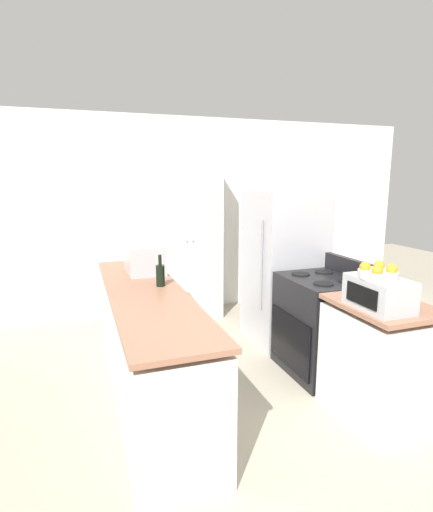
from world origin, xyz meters
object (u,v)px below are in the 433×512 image
Objects in this scene: microwave at (145,258)px; wine_bottle at (160,275)px; pantry_cabinet at (184,237)px; stove at (321,324)px; fruit_bowl at (378,272)px; toaster_oven at (379,293)px; refrigerator at (284,267)px.

wine_bottle is at bearing -86.12° from microwave.
pantry_cabinet reaches higher than stove.
stove is 1.58m from wine_bottle.
fruit_bowl is (0.64, -2.79, 0.12)m from pantry_cabinet.
toaster_oven is (1.32, -1.10, 0.01)m from wine_bottle.
pantry_cabinet reaches higher than wine_bottle.
microwave is at bearing 93.88° from wine_bottle.
refrigerator reaches higher than wine_bottle.
pantry_cabinet reaches higher than toaster_oven.
toaster_oven is at bearing -76.81° from pantry_cabinet.
microwave reaches higher than stove.
microwave is 1.14× the size of toaster_oven.
fruit_bowl is (-0.20, -1.67, 0.33)m from refrigerator.
refrigerator is (0.04, 0.81, 0.38)m from stove.
toaster_oven is (-0.18, -1.68, 0.18)m from refrigerator.
pantry_cabinet is 4.82× the size of toaster_oven.
toaster_oven is at bearing -99.59° from stove.
refrigerator is 3.38× the size of microwave.
microwave is at bearing -121.38° from pantry_cabinet.
wine_bottle is (-1.50, -0.58, 0.17)m from refrigerator.
refrigerator is at bearing 83.82° from toaster_oven.
stove is at bearing -27.72° from microwave.
pantry_cabinet is 2.87m from fruit_bowl.
stove is at bearing 79.22° from fruit_bowl.
pantry_cabinet is at bearing 68.82° from wine_bottle.
microwave is at bearing 129.27° from toaster_oven.
toaster_oven is at bearing -20.47° from fruit_bowl.
wine_bottle is at bearing 171.07° from stove.
fruit_bowl is at bearing -77.12° from pantry_cabinet.
microwave is 2.14m from toaster_oven.
pantry_cabinet is 2.88m from toaster_oven.
fruit_bowl is (-0.16, -0.86, 0.71)m from stove.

